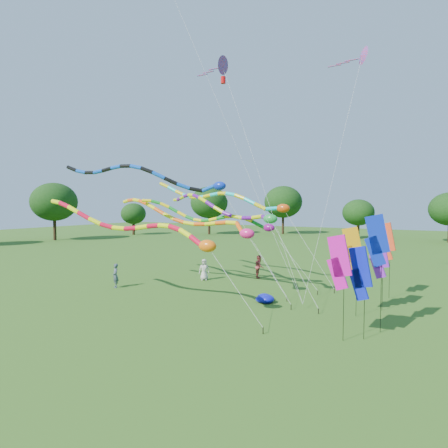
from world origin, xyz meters
The scene contains 20 objects.
ground centered at (0.00, 0.00, 0.00)m, with size 160.00×160.00×0.00m, color #285A18.
tree_ring centered at (-0.70, -2.21, 5.54)m, with size 120.73×118.79×9.64m.
tube_kite_red centered at (-5.61, -0.30, 4.66)m, with size 15.31×1.29×6.91m.
tube_kite_orange centered at (-6.16, 5.50, 4.99)m, with size 16.10×3.69×7.14m.
tube_kite_purple centered at (-3.72, 6.09, 5.70)m, with size 13.58×5.25×7.42m.
tube_kite_blue centered at (-7.17, 2.84, 7.77)m, with size 15.23×3.66×9.33m.
tube_kite_cyan centered at (-5.13, 9.35, 6.40)m, with size 15.75×1.89×8.51m.
tube_kite_green centered at (-4.64, 6.79, 5.00)m, with size 13.07×2.13×6.96m.
delta_kite_high_a centered at (-5.05, 7.91, 16.24)m, with size 9.83×4.64×18.12m.
delta_kite_high_c centered at (4.47, 9.98, 15.87)m, with size 3.05×6.82×16.88m.
banner_pole_blue_b centered at (6.62, 2.00, 4.30)m, with size 1.12×0.47×5.58m.
banner_pole_blue_a centered at (6.10, 0.78, 2.92)m, with size 1.12×0.45×4.18m.
banner_pole_violet centered at (6.24, 6.05, 3.02)m, with size 1.14×0.37×4.28m.
banner_pole_magenta_a centered at (5.32, 0.12, 3.44)m, with size 1.16×0.28×4.71m.
banner_pole_orange centered at (5.16, 4.06, 3.57)m, with size 1.16×0.26×4.84m.
banner_pole_red centered at (6.30, 9.22, 3.60)m, with size 1.12×0.46×4.87m.
blue_nylon_heap centered at (0.15, 4.50, 0.19)m, with size 1.41×1.48×0.42m.
person_a centered at (-6.86, 8.19, 0.84)m, with size 0.82×0.53×1.67m, color beige.
person_b centered at (-10.98, 2.78, 0.87)m, with size 0.63×0.42×1.74m, color #3F4D59.
person_c centered at (-3.39, 11.11, 0.93)m, with size 0.91×0.71×1.86m, color #9D393B.
Camera 1 is at (8.94, -16.61, 6.02)m, focal length 30.00 mm.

